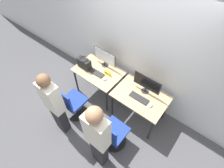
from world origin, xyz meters
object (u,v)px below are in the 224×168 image
office_chair_left (72,104)px  monitor_right (147,84)px  office_chair_right (112,135)px  mouse_left (105,79)px  person_left (54,104)px  person_right (98,138)px  mouse_right (151,105)px  keyboard_right (139,98)px  handbag (84,63)px  keyboard_left (96,73)px  monitor_left (105,57)px

office_chair_left → monitor_right: 1.57m
office_chair_right → mouse_left: bearing=137.0°
office_chair_left → office_chair_right: (1.06, -0.00, 0.00)m
person_left → person_right: person_right is taller
mouse_right → person_right: bearing=-104.8°
person_left → mouse_left: bearing=76.7°
office_chair_left → keyboard_right: office_chair_left is taller
monitor_right → handbag: monitor_right is taller
keyboard_left → office_chair_right: size_ratio=0.41×
mouse_left → office_chair_left: bearing=-113.9°
person_left → handbag: size_ratio=5.34×
keyboard_right → mouse_right: bearing=-1.5°
keyboard_left → office_chair_left: size_ratio=0.41×
keyboard_left → office_chair_left: office_chair_left is taller
office_chair_left → person_left: bearing=-81.1°
keyboard_left → monitor_right: 1.11m
keyboard_left → mouse_right: size_ratio=4.20×
mouse_left → person_right: size_ratio=0.05×
mouse_left → office_chair_right: (0.75, -0.70, -0.38)m
person_left → monitor_right: (1.05, 1.32, 0.09)m
office_chair_left → handbag: bearing=110.6°
keyboard_left → monitor_right: size_ratio=0.69×
person_left → office_chair_right: 1.17m
keyboard_left → mouse_left: size_ratio=4.20×
mouse_left → person_right: (0.76, -1.07, 0.19)m
mouse_right → handbag: (-1.63, -0.03, 0.10)m
monitor_left → monitor_right: same height
keyboard_left → person_right: 1.52m
person_right → office_chair_left: bearing=160.9°
keyboard_left → person_right: size_ratio=0.22×
monitor_left → handbag: bearing=-133.3°
mouse_left → office_chair_left: size_ratio=0.10×
mouse_left → keyboard_right: size_ratio=0.24×
handbag → office_chair_left: bearing=-69.4°
person_right → monitor_left: bearing=126.4°
handbag → mouse_left: bearing=-0.8°
mouse_left → handbag: 0.58m
person_left → mouse_right: 1.71m
keyboard_right → monitor_right: bearing=90.0°
office_chair_left → person_left: person_left is taller
office_chair_right → office_chair_left: bearing=179.7°
office_chair_right → person_right: (0.01, -0.37, 0.57)m
keyboard_left → handbag: (-0.30, -0.02, 0.11)m
monitor_left → office_chair_left: bearing=-92.2°
monitor_right → monitor_left: bearing=176.0°
office_chair_left → office_chair_right: same height
person_right → handbag: bearing=141.2°
mouse_left → person_left: size_ratio=0.06×
mouse_right → office_chair_left: bearing=-151.8°
monitor_right → handbag: 1.40m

